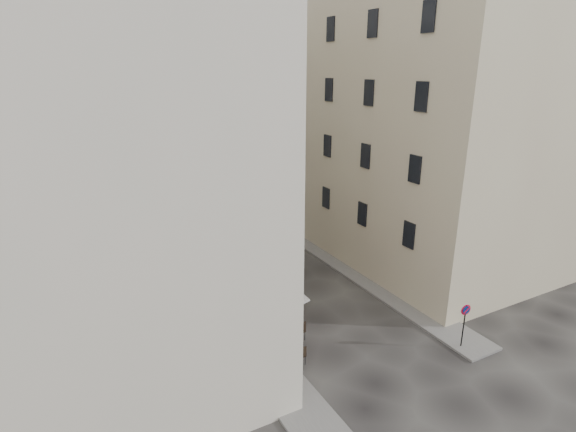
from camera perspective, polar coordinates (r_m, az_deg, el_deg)
ground at (r=23.82m, az=5.32°, el=-12.88°), size 90.00×90.00×0.00m
sidewalk_left at (r=25.18m, az=-8.61°, el=-11.01°), size 2.00×22.00×0.12m
sidewalk_right at (r=28.27m, az=9.67°, el=-7.63°), size 2.00×18.00×0.12m
building_left at (r=20.00m, az=-25.72°, el=10.82°), size 12.20×16.20×20.60m
building_right at (r=30.10m, az=19.34°, el=11.60°), size 12.20×14.20×18.60m
building_back at (r=37.48m, az=-12.16°, el=13.34°), size 18.20×10.20×18.60m
cafe_storefront at (r=21.89m, az=-5.66°, el=-10.23°), size 1.74×7.30×3.50m
stone_steps at (r=33.76m, az=-6.42°, el=-2.45°), size 9.00×3.15×0.80m
bollard_near at (r=21.40m, az=-0.67°, el=-15.08°), size 0.12×0.12×0.98m
bollard_mid at (r=24.11m, az=-4.59°, el=-10.99°), size 0.12×0.12×0.98m
bollard_far at (r=27.00m, az=-7.61°, el=-7.72°), size 0.12×0.12×0.98m
no_parking_sign at (r=22.21m, az=21.55°, el=-11.91°), size 0.51×0.12×2.25m
bistro_table_a at (r=20.25m, az=0.39°, el=-17.50°), size 1.27×0.59×0.89m
bistro_table_b at (r=21.73m, az=0.33°, el=-14.59°), size 1.39×0.65×0.98m
bistro_table_c at (r=22.66m, az=-3.07°, el=-13.10°), size 1.40×0.66×0.99m
bistro_table_d at (r=24.64m, az=-3.02°, el=-10.35°), size 1.38×0.64×0.97m
bistro_table_e at (r=26.07m, az=-5.56°, el=-8.70°), size 1.39×0.65×0.98m
pedestrian at (r=25.04m, az=-5.39°, el=-9.14°), size 0.67×0.55×1.59m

